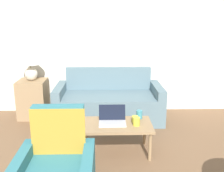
{
  "coord_description": "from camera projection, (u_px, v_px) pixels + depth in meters",
  "views": [
    {
      "loc": [
        0.46,
        -1.27,
        1.73
      ],
      "look_at": [
        0.56,
        2.41,
        0.75
      ],
      "focal_mm": 42.0,
      "sensor_mm": 36.0,
      "label": 1
    }
  ],
  "objects": [
    {
      "name": "wall_back",
      "position": [
        79.0,
        41.0,
        4.7
      ],
      "size": [
        6.97,
        0.06,
        2.6
      ],
      "color": "silver",
      "rests_on": "ground_plane"
    },
    {
      "name": "couch",
      "position": [
        109.0,
        103.0,
        4.55
      ],
      "size": [
        1.8,
        0.85,
        0.85
      ],
      "color": "slate",
      "rests_on": "ground_plane"
    },
    {
      "name": "side_table",
      "position": [
        33.0,
        99.0,
        4.6
      ],
      "size": [
        0.47,
        0.47,
        0.67
      ],
      "color": "#937551",
      "rests_on": "ground_plane"
    },
    {
      "name": "table_lamp",
      "position": [
        30.0,
        60.0,
        4.42
      ],
      "size": [
        0.39,
        0.39,
        0.54
      ],
      "color": "beige",
      "rests_on": "side_table"
    },
    {
      "name": "coffee_table",
      "position": [
        116.0,
        127.0,
        3.37
      ],
      "size": [
        0.92,
        0.54,
        0.4
      ],
      "color": "#8E704C",
      "rests_on": "ground_plane"
    },
    {
      "name": "laptop",
      "position": [
        112.0,
        119.0,
        3.37
      ],
      "size": [
        0.34,
        0.26,
        0.22
      ],
      "color": "#B7B7BC",
      "rests_on": "coffee_table"
    },
    {
      "name": "cup_navy",
      "position": [
        135.0,
        119.0,
        3.41
      ],
      "size": [
        0.09,
        0.09,
        0.08
      ],
      "color": "gold",
      "rests_on": "coffee_table"
    },
    {
      "name": "cup_yellow",
      "position": [
        136.0,
        121.0,
        3.3
      ],
      "size": [
        0.09,
        0.09,
        0.11
      ],
      "color": "gold",
      "rests_on": "coffee_table"
    },
    {
      "name": "cup_white",
      "position": [
        139.0,
        114.0,
        3.53
      ],
      "size": [
        0.08,
        0.08,
        0.11
      ],
      "color": "teal",
      "rests_on": "coffee_table"
    }
  ]
}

